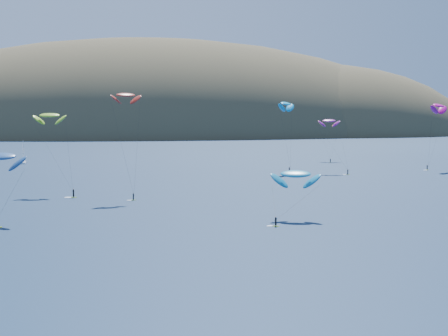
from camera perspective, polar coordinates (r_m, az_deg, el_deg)
name	(u,v)px	position (r m, az deg, el deg)	size (l,w,h in m)	color
ground	(329,334)	(62.94, 9.59, -14.78)	(2800.00, 2800.00, 0.00)	black
island	(175,145)	(621.73, -4.53, 2.15)	(730.00, 300.00, 210.00)	#3D3526
sailboat	(24,162)	(272.84, -17.86, 0.57)	(7.87, 6.80, 9.73)	white
kitesurfer_3	(50,116)	(170.46, -15.65, 4.64)	(11.40, 13.01, 22.83)	#99CB16
kitesurfer_4	(286,104)	(225.49, 5.68, 5.86)	(9.64, 10.02, 27.07)	#99CB16
kitesurfer_5	(296,174)	(125.62, 6.56, -0.54)	(11.97, 11.92, 11.66)	#99CB16
kitesurfer_6	(329,121)	(224.85, 9.59, 4.27)	(8.20, 12.55, 20.40)	#99CB16
kitesurfer_8	(438,106)	(246.53, 19.01, 5.42)	(11.59, 10.22, 26.77)	#99CB16
kitesurfer_9	(126,95)	(157.20, -8.98, 6.59)	(8.01, 8.33, 27.68)	#99CB16
kitesurfer_10	(0,156)	(128.26, -19.79, 1.00)	(9.94, 9.27, 15.48)	#99CB16
kitesurfer_11	(329,121)	(278.74, 9.55, 4.27)	(9.69, 14.92, 20.06)	#99CB16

